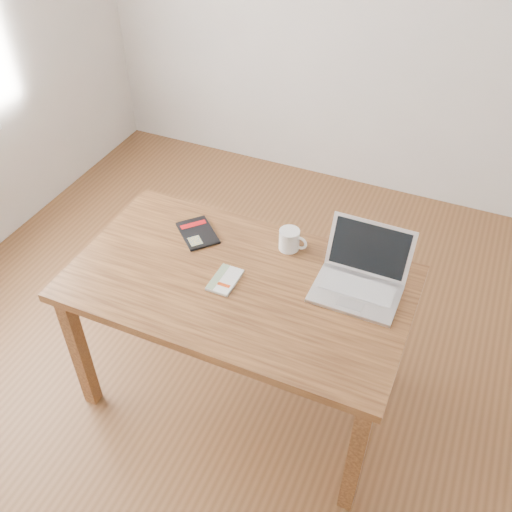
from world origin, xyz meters
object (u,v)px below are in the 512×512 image
at_px(white_guidebook, 225,280).
at_px(coffee_mug, 290,239).
at_px(black_guidebook, 198,233).
at_px(laptop, 361,277).
at_px(desk, 239,295).

xyz_separation_m(white_guidebook, coffee_mug, (0.17, 0.30, 0.04)).
distance_m(white_guidebook, black_guidebook, 0.33).
bearing_deg(laptop, white_guidebook, -158.74).
bearing_deg(white_guidebook, black_guidebook, 138.09).
height_order(white_guidebook, laptop, laptop).
relative_size(black_guidebook, laptop, 0.72).
relative_size(white_guidebook, laptop, 0.48).
bearing_deg(desk, black_guidebook, 146.45).
xyz_separation_m(laptop, coffee_mug, (-0.34, 0.11, 0.00)).
height_order(white_guidebook, coffee_mug, coffee_mug).
xyz_separation_m(black_guidebook, coffee_mug, (0.41, 0.07, 0.04)).
bearing_deg(desk, coffee_mug, 66.59).
height_order(black_guidebook, coffee_mug, coffee_mug).
height_order(desk, coffee_mug, coffee_mug).
bearing_deg(coffee_mug, black_guidebook, -166.22).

